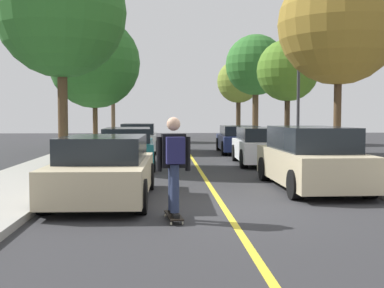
# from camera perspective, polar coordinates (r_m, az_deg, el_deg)

# --- Properties ---
(ground) EXTENTS (80.00, 80.00, 0.00)m
(ground) POSITION_cam_1_polar(r_m,az_deg,el_deg) (9.49, 3.81, -7.52)
(ground) COLOR #2D2D30
(center_line) EXTENTS (0.12, 39.20, 0.01)m
(center_line) POSITION_cam_1_polar(r_m,az_deg,el_deg) (13.42, 1.71, -4.29)
(center_line) COLOR gold
(center_line) RESTS_ON ground
(parked_car_left_nearest) EXTENTS (2.02, 4.34, 1.35)m
(parked_car_left_nearest) POSITION_cam_1_polar(r_m,az_deg,el_deg) (10.48, -10.15, -2.88)
(parked_car_left_nearest) COLOR #BCAD89
(parked_car_left_nearest) RESTS_ON ground
(parked_car_left_near) EXTENTS (1.97, 4.65, 1.35)m
(parked_car_left_near) POSITION_cam_1_polar(r_m,az_deg,el_deg) (17.09, -7.46, -0.40)
(parked_car_left_near) COLOR #196066
(parked_car_left_near) RESTS_ON ground
(parked_car_left_far) EXTENTS (1.85, 4.27, 1.38)m
(parked_car_left_far) POSITION_cam_1_polar(r_m,az_deg,el_deg) (24.04, -6.24, 0.72)
(parked_car_left_far) COLOR white
(parked_car_left_far) RESTS_ON ground
(parked_car_right_nearest) EXTENTS (1.87, 4.50, 1.51)m
(parked_car_right_nearest) POSITION_cam_1_polar(r_m,az_deg,el_deg) (12.33, 13.58, -1.63)
(parked_car_right_nearest) COLOR #BCAD89
(parked_car_right_nearest) RESTS_ON ground
(parked_car_right_near) EXTENTS (2.03, 4.13, 1.34)m
(parked_car_right_near) POSITION_cam_1_polar(r_m,az_deg,el_deg) (18.08, 8.14, -0.21)
(parked_car_right_near) COLOR white
(parked_car_right_near) RESTS_ON ground
(parked_car_right_far) EXTENTS (2.05, 4.51, 1.29)m
(parked_car_right_far) POSITION_cam_1_polar(r_m,az_deg,el_deg) (23.52, 5.49, 0.57)
(parked_car_right_far) COLOR navy
(parked_car_right_far) RESTS_ON ground
(street_tree_left_nearest) EXTENTS (4.41, 4.41, 7.34)m
(street_tree_left_nearest) POSITION_cam_1_polar(r_m,az_deg,el_deg) (17.82, -14.91, 14.48)
(street_tree_left_nearest) COLOR #4C3823
(street_tree_left_nearest) RESTS_ON sidewalk_left
(street_tree_left_near) EXTENTS (4.55, 4.55, 6.54)m
(street_tree_left_near) POSITION_cam_1_polar(r_m,az_deg,el_deg) (25.41, -11.23, 9.20)
(street_tree_left_near) COLOR #4C3823
(street_tree_left_near) RESTS_ON sidewalk_left
(street_tree_left_far) EXTENTS (3.14, 3.14, 6.32)m
(street_tree_left_far) POSITION_cam_1_polar(r_m,az_deg,el_deg) (34.10, -9.17, 8.49)
(street_tree_left_far) COLOR brown
(street_tree_left_far) RESTS_ON sidewalk_left
(street_tree_right_nearest) EXTENTS (4.02, 4.02, 6.67)m
(street_tree_right_nearest) POSITION_cam_1_polar(r_m,az_deg,el_deg) (17.40, 16.67, 13.17)
(street_tree_right_nearest) COLOR #4C3823
(street_tree_right_nearest) RESTS_ON sidewalk_right
(street_tree_right_near) EXTENTS (2.89, 2.89, 5.19)m
(street_tree_right_near) POSITION_cam_1_polar(r_m,az_deg,el_deg) (23.67, 11.03, 8.33)
(street_tree_right_near) COLOR #3D2D1E
(street_tree_right_near) RESTS_ON sidewalk_right
(street_tree_right_far) EXTENTS (3.82, 3.82, 6.73)m
(street_tree_right_far) POSITION_cam_1_polar(r_m,az_deg,el_deg) (31.66, 7.39, 9.03)
(street_tree_right_far) COLOR #4C3823
(street_tree_right_far) RESTS_ON sidewalk_right
(street_tree_right_farthest) EXTENTS (3.34, 3.34, 5.94)m
(street_tree_right_farthest) POSITION_cam_1_polar(r_m,az_deg,el_deg) (38.68, 5.41, 7.20)
(street_tree_right_farthest) COLOR #3D2D1E
(street_tree_right_farthest) RESTS_ON sidewalk_right
(fire_hydrant) EXTENTS (0.20, 0.20, 0.70)m
(fire_hydrant) POSITION_cam_1_polar(r_m,az_deg,el_deg) (16.96, 14.15, -1.15)
(fire_hydrant) COLOR #B2140F
(fire_hydrant) RESTS_ON sidewalk_right
(streetlamp) EXTENTS (0.36, 0.24, 4.93)m
(streetlamp) POSITION_cam_1_polar(r_m,az_deg,el_deg) (20.04, 12.23, 6.75)
(streetlamp) COLOR #38383D
(streetlamp) RESTS_ON sidewalk_right
(skateboard) EXTENTS (0.33, 0.86, 0.10)m
(skateboard) POSITION_cam_1_polar(r_m,az_deg,el_deg) (8.43, -2.14, -8.29)
(skateboard) COLOR black
(skateboard) RESTS_ON ground
(skateboarder) EXTENTS (0.59, 0.71, 1.65)m
(skateboarder) POSITION_cam_1_polar(r_m,az_deg,el_deg) (8.26, -2.12, -1.85)
(skateboarder) COLOR black
(skateboarder) RESTS_ON skateboard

